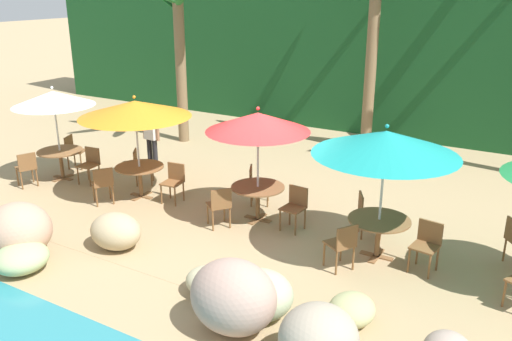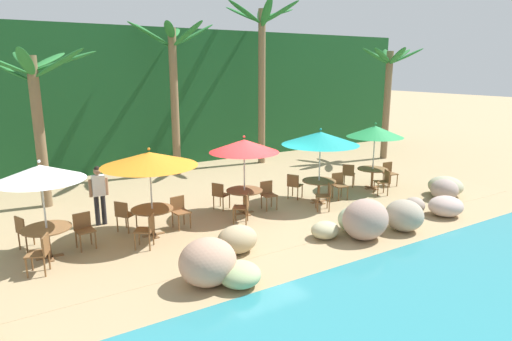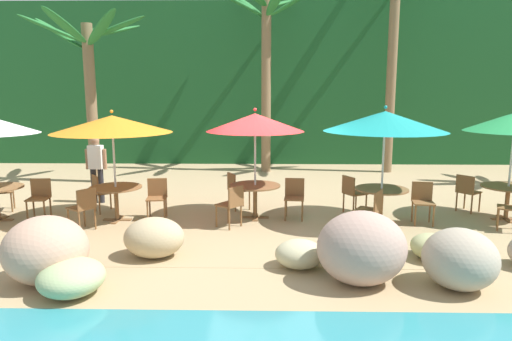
{
  "view_description": "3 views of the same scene",
  "coord_description": "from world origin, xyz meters",
  "px_view_note": "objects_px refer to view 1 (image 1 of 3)",
  "views": [
    {
      "loc": [
        4.89,
        -8.54,
        4.65
      ],
      "look_at": [
        -0.02,
        -0.17,
        1.26
      ],
      "focal_mm": 37.59,
      "sensor_mm": 36.0,
      "label": 1
    },
    {
      "loc": [
        -6.73,
        -10.75,
        4.36
      ],
      "look_at": [
        0.16,
        0.26,
        1.3
      ],
      "focal_mm": 30.94,
      "sensor_mm": 36.0,
      "label": 2
    },
    {
      "loc": [
        -0.02,
        -9.34,
        2.73
      ],
      "look_at": [
        -0.21,
        -0.06,
        1.12
      ],
      "focal_mm": 31.85,
      "sensor_mm": 36.0,
      "label": 3
    }
  ],
  "objects_px": {
    "chair_white_left": "(27,167)",
    "waiter_in_white": "(151,134)",
    "dining_table_red": "(258,192)",
    "umbrella_teal": "(386,143)",
    "umbrella_orange": "(135,109)",
    "chair_white_seaward": "(90,163)",
    "chair_red_inland": "(256,182)",
    "chair_orange_left": "(103,183)",
    "chair_teal_seaward": "(427,243)",
    "dining_table_white": "(60,155)",
    "chair_red_left": "(220,204)",
    "chair_white_inland": "(73,149)",
    "chair_teal_left": "(343,243)",
    "dining_table_orange": "(140,172)",
    "umbrella_red": "(258,122)",
    "chair_teal_inland": "(366,211)",
    "palm_tree_nearest": "(179,25)",
    "chair_red_seaward": "(295,205)",
    "chair_orange_seaward": "(174,180)",
    "umbrella_white": "(53,99)",
    "dining_table_teal": "(379,226)",
    "palm_tree_second": "(374,5)",
    "chair_orange_inland": "(140,164)"
  },
  "relations": [
    {
      "from": "chair_red_left",
      "to": "umbrella_white",
      "type": "bearing_deg",
      "value": 175.51
    },
    {
      "from": "chair_white_inland",
      "to": "palm_tree_nearest",
      "type": "relative_size",
      "value": 0.18
    },
    {
      "from": "chair_white_seaward",
      "to": "chair_red_inland",
      "type": "relative_size",
      "value": 1.0
    },
    {
      "from": "chair_orange_left",
      "to": "chair_red_seaward",
      "type": "bearing_deg",
      "value": 13.65
    },
    {
      "from": "waiter_in_white",
      "to": "umbrella_orange",
      "type": "bearing_deg",
      "value": -57.95
    },
    {
      "from": "chair_red_inland",
      "to": "chair_white_inland",
      "type": "bearing_deg",
      "value": -176.96
    },
    {
      "from": "chair_white_left",
      "to": "dining_table_red",
      "type": "relative_size",
      "value": 0.79
    },
    {
      "from": "waiter_in_white",
      "to": "chair_orange_left",
      "type": "bearing_deg",
      "value": -75.91
    },
    {
      "from": "dining_table_white",
      "to": "chair_orange_seaward",
      "type": "distance_m",
      "value": 3.39
    },
    {
      "from": "chair_red_inland",
      "to": "dining_table_teal",
      "type": "bearing_deg",
      "value": -18.12
    },
    {
      "from": "chair_orange_inland",
      "to": "dining_table_red",
      "type": "relative_size",
      "value": 0.79
    },
    {
      "from": "umbrella_orange",
      "to": "waiter_in_white",
      "type": "distance_m",
      "value": 2.14
    },
    {
      "from": "dining_table_orange",
      "to": "palm_tree_nearest",
      "type": "relative_size",
      "value": 0.22
    },
    {
      "from": "chair_white_inland",
      "to": "waiter_in_white",
      "type": "relative_size",
      "value": 0.51
    },
    {
      "from": "dining_table_white",
      "to": "dining_table_orange",
      "type": "xyz_separation_m",
      "value": [
        2.54,
        0.07,
        0.0
      ]
    },
    {
      "from": "dining_table_red",
      "to": "chair_orange_left",
      "type": "bearing_deg",
      "value": -163.2
    },
    {
      "from": "chair_teal_seaward",
      "to": "dining_table_white",
      "type": "bearing_deg",
      "value": 179.97
    },
    {
      "from": "dining_table_red",
      "to": "chair_red_inland",
      "type": "relative_size",
      "value": 1.26
    },
    {
      "from": "dining_table_orange",
      "to": "umbrella_red",
      "type": "height_order",
      "value": "umbrella_red"
    },
    {
      "from": "chair_white_seaward",
      "to": "waiter_in_white",
      "type": "height_order",
      "value": "waiter_in_white"
    },
    {
      "from": "chair_white_left",
      "to": "chair_teal_seaward",
      "type": "bearing_deg",
      "value": 5.06
    },
    {
      "from": "chair_red_left",
      "to": "chair_teal_inland",
      "type": "bearing_deg",
      "value": 23.21
    },
    {
      "from": "umbrella_red",
      "to": "waiter_in_white",
      "type": "relative_size",
      "value": 1.41
    },
    {
      "from": "chair_orange_left",
      "to": "chair_red_inland",
      "type": "height_order",
      "value": "same"
    },
    {
      "from": "chair_orange_seaward",
      "to": "umbrella_red",
      "type": "bearing_deg",
      "value": 1.83
    },
    {
      "from": "chair_white_inland",
      "to": "umbrella_teal",
      "type": "bearing_deg",
      "value": -4.89
    },
    {
      "from": "chair_teal_left",
      "to": "waiter_in_white",
      "type": "relative_size",
      "value": 0.51
    },
    {
      "from": "chair_red_left",
      "to": "chair_teal_seaward",
      "type": "distance_m",
      "value": 3.98
    },
    {
      "from": "umbrella_orange",
      "to": "chair_orange_left",
      "type": "xyz_separation_m",
      "value": [
        -0.4,
        -0.76,
        -1.55
      ]
    },
    {
      "from": "umbrella_orange",
      "to": "dining_table_red",
      "type": "distance_m",
      "value": 3.31
    },
    {
      "from": "chair_white_inland",
      "to": "chair_red_left",
      "type": "xyz_separation_m",
      "value": [
        5.46,
        -1.15,
        0.0
      ]
    },
    {
      "from": "chair_white_left",
      "to": "waiter_in_white",
      "type": "bearing_deg",
      "value": 53.83
    },
    {
      "from": "chair_red_inland",
      "to": "palm_tree_second",
      "type": "xyz_separation_m",
      "value": [
        0.69,
        5.19,
        3.59
      ]
    },
    {
      "from": "dining_table_white",
      "to": "chair_red_left",
      "type": "height_order",
      "value": "chair_red_left"
    },
    {
      "from": "chair_teal_seaward",
      "to": "waiter_in_white",
      "type": "bearing_deg",
      "value": 167.59
    },
    {
      "from": "chair_red_left",
      "to": "waiter_in_white",
      "type": "height_order",
      "value": "waiter_in_white"
    },
    {
      "from": "dining_table_white",
      "to": "palm_tree_nearest",
      "type": "bearing_deg",
      "value": 83.35
    },
    {
      "from": "chair_orange_seaward",
      "to": "chair_orange_left",
      "type": "xyz_separation_m",
      "value": [
        -1.23,
        -0.95,
        0.0
      ]
    },
    {
      "from": "dining_table_red",
      "to": "umbrella_teal",
      "type": "height_order",
      "value": "umbrella_teal"
    },
    {
      "from": "chair_teal_left",
      "to": "umbrella_teal",
      "type": "bearing_deg",
      "value": 64.61
    },
    {
      "from": "dining_table_orange",
      "to": "chair_orange_seaward",
      "type": "xyz_separation_m",
      "value": [
        0.83,
        0.19,
        -0.1
      ]
    },
    {
      "from": "chair_teal_seaward",
      "to": "dining_table_orange",
      "type": "bearing_deg",
      "value": 179.33
    },
    {
      "from": "umbrella_orange",
      "to": "chair_teal_left",
      "type": "distance_m",
      "value": 5.54
    },
    {
      "from": "umbrella_red",
      "to": "dining_table_red",
      "type": "height_order",
      "value": "umbrella_red"
    },
    {
      "from": "umbrella_red",
      "to": "umbrella_teal",
      "type": "relative_size",
      "value": 0.96
    },
    {
      "from": "chair_orange_seaward",
      "to": "chair_orange_left",
      "type": "bearing_deg",
      "value": -142.42
    },
    {
      "from": "chair_teal_seaward",
      "to": "chair_teal_left",
      "type": "bearing_deg",
      "value": -148.57
    },
    {
      "from": "palm_tree_second",
      "to": "chair_orange_left",
      "type": "bearing_deg",
      "value": -117.37
    },
    {
      "from": "chair_white_left",
      "to": "palm_tree_nearest",
      "type": "bearing_deg",
      "value": 81.86
    },
    {
      "from": "chair_orange_left",
      "to": "chair_red_seaward",
      "type": "xyz_separation_m",
      "value": [
        4.21,
        1.02,
        0.0
      ]
    }
  ]
}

